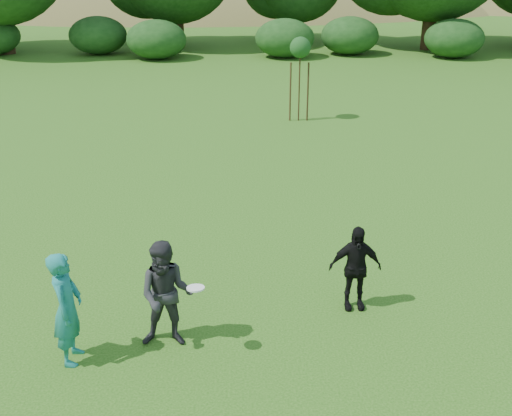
{
  "coord_description": "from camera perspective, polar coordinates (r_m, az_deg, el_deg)",
  "views": [
    {
      "loc": [
        -0.19,
        -8.4,
        6.0
      ],
      "look_at": [
        0.0,
        3.0,
        1.1
      ],
      "focal_mm": 45.0,
      "sensor_mm": 36.0,
      "label": 1
    }
  ],
  "objects": [
    {
      "name": "ground",
      "position": [
        10.32,
        0.28,
        -12.27
      ],
      "size": [
        120.0,
        120.0,
        0.0
      ],
      "primitive_type": "plane",
      "color": "#19470C",
      "rests_on": "ground"
    },
    {
      "name": "player_teal",
      "position": [
        9.97,
        -16.43,
        -8.54
      ],
      "size": [
        0.43,
        0.66,
        1.81
      ],
      "primitive_type": "imported",
      "rotation": [
        0.0,
        0.0,
        1.57
      ],
      "color": "#1A7570",
      "rests_on": "ground"
    },
    {
      "name": "player_grey",
      "position": [
        10.03,
        -7.96,
        -7.66
      ],
      "size": [
        0.87,
        0.69,
        1.77
      ],
      "primitive_type": "imported",
      "rotation": [
        0.0,
        0.0,
        -0.02
      ],
      "color": "#29292B",
      "rests_on": "ground"
    },
    {
      "name": "player_black",
      "position": [
        11.07,
        8.79,
        -5.27
      ],
      "size": [
        0.91,
        0.42,
        1.53
      ],
      "primitive_type": "imported",
      "rotation": [
        0.0,
        0.0,
        0.05
      ],
      "color": "black",
      "rests_on": "ground"
    },
    {
      "name": "frisbee",
      "position": [
        9.57,
        -5.39,
        -7.1
      ],
      "size": [
        0.27,
        0.27,
        0.05
      ],
      "color": "white",
      "rests_on": "ground"
    },
    {
      "name": "sapling",
      "position": [
        22.04,
        3.95,
        13.85
      ],
      "size": [
        0.7,
        0.7,
        2.85
      ],
      "color": "#352514",
      "rests_on": "ground"
    },
    {
      "name": "hillside",
      "position": [
        78.93,
        -1.2,
        10.08
      ],
      "size": [
        150.0,
        72.0,
        52.0
      ],
      "color": "olive",
      "rests_on": "ground"
    }
  ]
}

